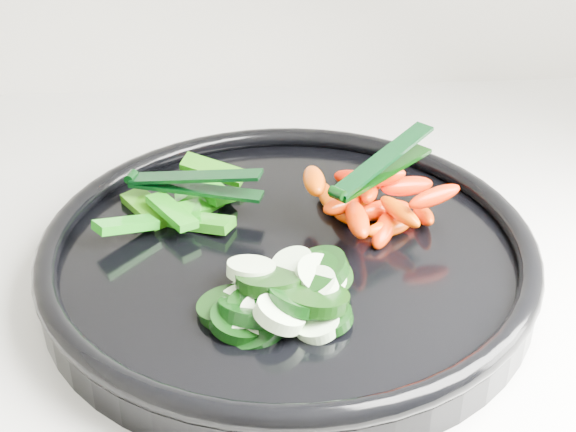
{
  "coord_description": "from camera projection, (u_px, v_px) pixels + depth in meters",
  "views": [
    {
      "loc": [
        -0.74,
        1.13,
        1.3
      ],
      "look_at": [
        -0.7,
        1.63,
        0.99
      ],
      "focal_mm": 50.0,
      "sensor_mm": 36.0,
      "label": 1
    }
  ],
  "objects": [
    {
      "name": "tong_carrot",
      "position": [
        380.0,
        167.0,
        0.61
      ],
      "size": [
        0.09,
        0.09,
        0.02
      ],
      "color": "black",
      "rests_on": "carrot_pile"
    },
    {
      "name": "veggie_tray",
      "position": [
        288.0,
        255.0,
        0.61
      ],
      "size": [
        0.49,
        0.49,
        0.04
      ],
      "color": "black",
      "rests_on": "counter"
    },
    {
      "name": "pepper_pile",
      "position": [
        184.0,
        205.0,
        0.65
      ],
      "size": [
        0.12,
        0.12,
        0.03
      ],
      "color": "#126E0A",
      "rests_on": "veggie_tray"
    },
    {
      "name": "cucumber_pile",
      "position": [
        279.0,
        297.0,
        0.54
      ],
      "size": [
        0.12,
        0.1,
        0.04
      ],
      "color": "black",
      "rests_on": "veggie_tray"
    },
    {
      "name": "tong_pepper",
      "position": [
        191.0,
        183.0,
        0.64
      ],
      "size": [
        0.11,
        0.05,
        0.02
      ],
      "color": "black",
      "rests_on": "pepper_pile"
    },
    {
      "name": "carrot_pile",
      "position": [
        371.0,
        200.0,
        0.63
      ],
      "size": [
        0.12,
        0.13,
        0.05
      ],
      "color": "#DC4400",
      "rests_on": "veggie_tray"
    }
  ]
}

